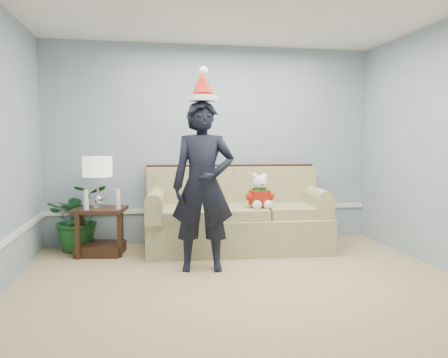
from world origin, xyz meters
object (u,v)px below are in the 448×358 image
sofa (237,219)px  table_lamp (97,169)px  houseplant (79,217)px  side_table (101,236)px  man (203,186)px  teddy_bear (260,195)px

sofa → table_lamp: bearing=-175.2°
table_lamp → houseplant: size_ratio=0.74×
sofa → houseplant: sofa is taller
side_table → houseplant: size_ratio=0.80×
houseplant → man: (1.46, -1.12, 0.49)m
side_table → houseplant: bearing=137.9°
table_lamp → teddy_bear: (1.98, -0.22, -0.34)m
man → houseplant: bearing=149.5°
side_table → man: man is taller
table_lamp → houseplant: (-0.27, 0.27, -0.64)m
houseplant → man: man is taller
houseplant → man: bearing=-37.6°
table_lamp → man: bearing=-35.6°
side_table → houseplant: (-0.29, 0.26, 0.20)m
houseplant → man: 1.90m
sofa → houseplant: bearing=176.9°
man → teddy_bear: bearing=45.4°
teddy_bear → houseplant: bearing=163.8°
teddy_bear → table_lamp: bearing=169.9°
sofa → teddy_bear: bearing=-41.6°
side_table → table_lamp: table_lamp is taller
table_lamp → man: man is taller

